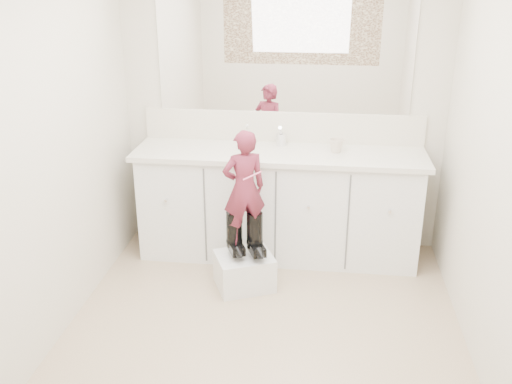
# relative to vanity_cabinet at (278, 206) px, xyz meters

# --- Properties ---
(floor) EXTENTS (3.00, 3.00, 0.00)m
(floor) POSITION_rel_vanity_cabinet_xyz_m (0.00, -1.23, -0.42)
(floor) COLOR #987F63
(floor) RESTS_ON ground
(wall_back) EXTENTS (2.60, 0.00, 2.60)m
(wall_back) POSITION_rel_vanity_cabinet_xyz_m (0.00, 0.27, 0.77)
(wall_back) COLOR beige
(wall_back) RESTS_ON floor
(wall_front) EXTENTS (2.60, 0.00, 2.60)m
(wall_front) POSITION_rel_vanity_cabinet_xyz_m (0.00, -2.73, 0.77)
(wall_front) COLOR beige
(wall_front) RESTS_ON floor
(wall_left) EXTENTS (0.00, 3.00, 3.00)m
(wall_left) POSITION_rel_vanity_cabinet_xyz_m (-1.30, -1.23, 0.78)
(wall_left) COLOR beige
(wall_left) RESTS_ON floor
(wall_right) EXTENTS (0.00, 3.00, 3.00)m
(wall_right) POSITION_rel_vanity_cabinet_xyz_m (1.30, -1.23, 0.78)
(wall_right) COLOR beige
(wall_right) RESTS_ON floor
(vanity_cabinet) EXTENTS (2.20, 0.55, 0.85)m
(vanity_cabinet) POSITION_rel_vanity_cabinet_xyz_m (0.00, 0.00, 0.00)
(vanity_cabinet) COLOR silver
(vanity_cabinet) RESTS_ON floor
(countertop) EXTENTS (2.28, 0.58, 0.04)m
(countertop) POSITION_rel_vanity_cabinet_xyz_m (0.00, -0.01, 0.45)
(countertop) COLOR beige
(countertop) RESTS_ON vanity_cabinet
(backsplash) EXTENTS (2.28, 0.03, 0.25)m
(backsplash) POSITION_rel_vanity_cabinet_xyz_m (0.00, 0.26, 0.59)
(backsplash) COLOR beige
(backsplash) RESTS_ON countertop
(mirror) EXTENTS (2.00, 0.02, 1.00)m
(mirror) POSITION_rel_vanity_cabinet_xyz_m (0.00, 0.26, 1.22)
(mirror) COLOR white
(mirror) RESTS_ON wall_back
(dot_panel) EXTENTS (2.00, 0.01, 1.20)m
(dot_panel) POSITION_rel_vanity_cabinet_xyz_m (0.00, -2.71, 1.22)
(dot_panel) COLOR #472819
(dot_panel) RESTS_ON wall_front
(faucet) EXTENTS (0.08, 0.08, 0.10)m
(faucet) POSITION_rel_vanity_cabinet_xyz_m (0.00, 0.15, 0.52)
(faucet) COLOR silver
(faucet) RESTS_ON countertop
(cup) EXTENTS (0.13, 0.13, 0.11)m
(cup) POSITION_rel_vanity_cabinet_xyz_m (0.44, 0.03, 0.52)
(cup) COLOR beige
(cup) RESTS_ON countertop
(soap_bottle) EXTENTS (0.09, 0.09, 0.19)m
(soap_bottle) POSITION_rel_vanity_cabinet_xyz_m (-0.26, 0.02, 0.56)
(soap_bottle) COLOR beige
(soap_bottle) RESTS_ON countertop
(step_stool) EXTENTS (0.50, 0.47, 0.26)m
(step_stool) POSITION_rel_vanity_cabinet_xyz_m (-0.20, -0.57, -0.30)
(step_stool) COLOR silver
(step_stool) RESTS_ON floor
(boot_left) EXTENTS (0.20, 0.25, 0.34)m
(boot_left) POSITION_rel_vanity_cabinet_xyz_m (-0.28, -0.55, 0.00)
(boot_left) COLOR black
(boot_left) RESTS_ON step_stool
(boot_right) EXTENTS (0.20, 0.25, 0.34)m
(boot_right) POSITION_rel_vanity_cabinet_xyz_m (-0.13, -0.55, 0.00)
(boot_right) COLOR black
(boot_right) RESTS_ON step_stool
(toddler) EXTENTS (0.36, 0.31, 0.85)m
(toddler) POSITION_rel_vanity_cabinet_xyz_m (-0.20, -0.55, 0.36)
(toddler) COLOR #A73355
(toddler) RESTS_ON step_stool
(toothbrush) EXTENTS (0.13, 0.07, 0.06)m
(toothbrush) POSITION_rel_vanity_cabinet_xyz_m (-0.13, -0.63, 0.48)
(toothbrush) COLOR #F25E87
(toothbrush) RESTS_ON toddler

